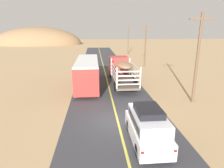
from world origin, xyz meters
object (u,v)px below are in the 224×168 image
object	(u,v)px
suv_near	(147,126)
livestock_truck	(120,67)
bus	(87,72)
power_pole_mid	(145,45)
power_pole_near	(198,56)
car_far	(90,60)
power_pole_far	(128,39)

from	to	relation	value
suv_near	livestock_truck	bearing A→B (deg)	88.67
livestock_truck	bus	size ratio (longest dim) A/B	0.97
livestock_truck	power_pole_mid	bearing A→B (deg)	59.48
livestock_truck	power_pole_mid	xyz separation A→B (m)	(5.76, 9.77, 2.10)
power_pole_near	power_pole_mid	distance (m)	18.31
livestock_truck	car_far	world-z (taller)	livestock_truck
livestock_truck	bus	bearing A→B (deg)	-151.22
suv_near	power_pole_far	bearing A→B (deg)	81.92
bus	power_pole_far	size ratio (longest dim) A/B	1.36
bus	power_pole_mid	bearing A→B (deg)	50.42
bus	suv_near	bearing A→B (deg)	-72.79
bus	car_far	size ratio (longest dim) A/B	2.27
car_far	power_pole_near	distance (m)	24.62
livestock_truck	power_pole_near	bearing A→B (deg)	-55.98
car_far	power_pole_mid	distance (m)	11.19
power_pole_near	car_far	bearing A→B (deg)	114.21
suv_near	livestock_truck	distance (m)	14.96
car_far	livestock_truck	bearing A→B (deg)	-72.83
suv_near	power_pole_near	bearing A→B (deg)	46.36
bus	power_pole_near	size ratio (longest dim) A/B	1.24
car_far	power_pole_far	size ratio (longest dim) A/B	0.60
suv_near	power_pole_far	world-z (taller)	power_pole_far
suv_near	car_far	distance (m)	28.88
power_pole_mid	power_pole_far	world-z (taller)	power_pole_far
livestock_truck	power_pole_far	world-z (taller)	power_pole_far
suv_near	power_pole_near	size ratio (longest dim) A/B	0.57
car_far	power_pole_near	xyz separation A→B (m)	(9.99, -22.21, 3.64)
car_far	power_pole_near	world-z (taller)	power_pole_near
livestock_truck	car_far	size ratio (longest dim) A/B	2.20
power_pole_near	power_pole_mid	bearing A→B (deg)	90.00
bus	power_pole_far	world-z (taller)	power_pole_far
livestock_truck	power_pole_far	distance (m)	28.75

